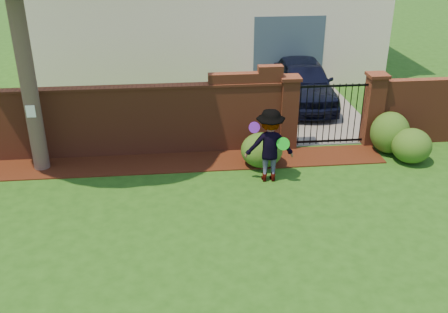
{
  "coord_description": "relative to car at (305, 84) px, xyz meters",
  "views": [
    {
      "loc": [
        -0.46,
        -7.84,
        5.48
      ],
      "look_at": [
        0.51,
        1.4,
        1.05
      ],
      "focal_mm": 41.24,
      "sensor_mm": 36.0,
      "label": 1
    }
  ],
  "objects": [
    {
      "name": "mulch_bed",
      "position": [
        -4.54,
        -3.69,
        -0.68
      ],
      "size": [
        11.1,
        1.08,
        0.03
      ],
      "primitive_type": "cube",
      "color": "black",
      "rests_on": "ground"
    },
    {
      "name": "shrub_middle",
      "position": [
        1.27,
        -3.59,
        -0.17
      ],
      "size": [
        0.96,
        0.96,
        1.05
      ],
      "primitive_type": "ellipsoid",
      "color": "#1F4C16",
      "rests_on": "ground"
    },
    {
      "name": "iron_gate",
      "position": [
        -0.09,
        -3.02,
        0.15
      ],
      "size": [
        1.78,
        0.03,
        1.6
      ],
      "color": "black",
      "rests_on": "ground"
    },
    {
      "name": "frisbee_purple",
      "position": [
        -2.35,
        -4.82,
        0.62
      ],
      "size": [
        0.25,
        0.09,
        0.24
      ],
      "primitive_type": "cylinder",
      "rotation": [
        1.36,
        0.0,
        0.06
      ],
      "color": "purple",
      "rests_on": "man"
    },
    {
      "name": "car",
      "position": [
        0.0,
        0.0,
        0.0
      ],
      "size": [
        1.83,
        4.18,
        1.4
      ],
      "primitive_type": "imported",
      "rotation": [
        0.0,
        0.0,
        -0.04
      ],
      "color": "black",
      "rests_on": "ground"
    },
    {
      "name": "paper_notice",
      "position": [
        -7.19,
        -3.81,
        0.8
      ],
      "size": [
        0.2,
        0.01,
        0.28
      ],
      "primitive_type": "cube",
      "color": "white",
      "rests_on": "tree"
    },
    {
      "name": "pillar_right",
      "position": [
        1.01,
        -3.02,
        0.26
      ],
      "size": [
        0.5,
        0.5,
        1.88
      ],
      "color": "brown",
      "rests_on": "ground"
    },
    {
      "name": "man",
      "position": [
        -1.99,
        -4.76,
        0.14
      ],
      "size": [
        1.12,
        0.69,
        1.68
      ],
      "primitive_type": "imported",
      "rotation": [
        0.0,
        0.0,
        3.08
      ],
      "color": "gray",
      "rests_on": "ground"
    },
    {
      "name": "shrub_right",
      "position": [
        1.59,
        -4.18,
        -0.28
      ],
      "size": [
        0.94,
        0.94,
        0.84
      ],
      "primitive_type": "ellipsoid",
      "color": "#1F4C16",
      "rests_on": "ground"
    },
    {
      "name": "ground",
      "position": [
        -3.59,
        -7.02,
        -0.7
      ],
      "size": [
        80.0,
        80.0,
        0.01
      ],
      "primitive_type": "cube",
      "color": "#1E4912",
      "rests_on": "ground"
    },
    {
      "name": "shrub_left",
      "position": [
        -2.02,
        -4.02,
        -0.3
      ],
      "size": [
        0.99,
        0.99,
        0.81
      ],
      "primitive_type": "ellipsoid",
      "color": "#1F4C16",
      "rests_on": "ground"
    },
    {
      "name": "pillar_left",
      "position": [
        -1.19,
        -3.02,
        0.26
      ],
      "size": [
        0.5,
        0.5,
        1.88
      ],
      "color": "brown",
      "rests_on": "ground"
    },
    {
      "name": "brick_wall_return",
      "position": [
        3.01,
        -3.02,
        0.15
      ],
      "size": [
        4.0,
        0.25,
        1.7
      ],
      "primitive_type": "cube",
      "color": "brown",
      "rests_on": "ground"
    },
    {
      "name": "brick_wall",
      "position": [
        -5.6,
        -3.02,
        0.23
      ],
      "size": [
        8.7,
        0.31,
        2.16
      ],
      "color": "brown",
      "rests_on": "ground"
    },
    {
      "name": "frisbee_green",
      "position": [
        -1.74,
        -4.98,
        0.28
      ],
      "size": [
        0.29,
        0.16,
        0.29
      ],
      "primitive_type": "cylinder",
      "rotation": [
        1.43,
        0.0,
        -0.37
      ],
      "color": "green",
      "rests_on": "man"
    },
    {
      "name": "driveway",
      "position": [
        -0.09,
        0.98,
        -0.69
      ],
      "size": [
        3.2,
        8.0,
        0.01
      ],
      "primitive_type": "cube",
      "color": "#65635F",
      "rests_on": "ground"
    }
  ]
}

